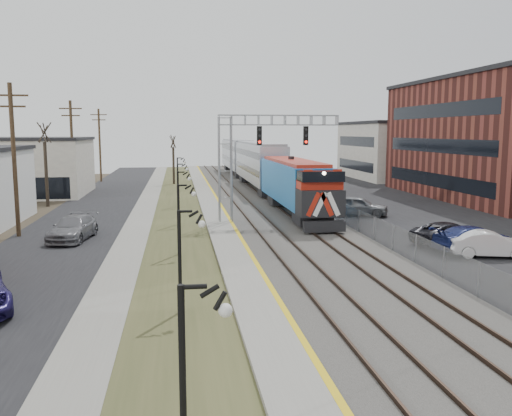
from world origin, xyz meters
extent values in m
plane|color=#473D2D|center=(0.00, 0.00, 0.00)|extent=(160.00, 160.00, 0.00)
cube|color=black|center=(-11.50, 35.00, 0.02)|extent=(7.00, 120.00, 0.04)
cube|color=gray|center=(-7.00, 35.00, 0.04)|extent=(2.00, 120.00, 0.08)
cube|color=#404524|center=(-4.00, 35.00, 0.03)|extent=(4.00, 120.00, 0.06)
cube|color=gray|center=(-1.00, 35.00, 0.12)|extent=(2.00, 120.00, 0.24)
cube|color=#595651|center=(4.00, 35.00, 0.10)|extent=(8.00, 120.00, 0.20)
cube|color=black|center=(16.00, 35.00, 0.02)|extent=(16.00, 120.00, 0.04)
cube|color=gold|center=(-0.12, 35.00, 0.24)|extent=(0.24, 120.00, 0.01)
cube|color=#2D2119|center=(1.25, 35.00, 0.28)|extent=(0.08, 120.00, 0.15)
cube|color=#2D2119|center=(2.75, 35.00, 0.28)|extent=(0.08, 120.00, 0.15)
cube|color=#2D2119|center=(4.75, 35.00, 0.28)|extent=(0.08, 120.00, 0.15)
cube|color=#2D2119|center=(6.25, 35.00, 0.28)|extent=(0.08, 120.00, 0.15)
cube|color=#1666B4|center=(5.50, 30.72, 2.47)|extent=(3.00, 17.00, 4.25)
cube|color=black|center=(5.50, 22.02, 0.70)|extent=(2.80, 0.50, 0.70)
cube|color=#A7AAB2|center=(5.50, 51.02, 3.01)|extent=(3.00, 22.00, 5.33)
cube|color=#A7AAB2|center=(5.50, 73.82, 3.01)|extent=(3.00, 22.00, 5.33)
cube|color=gray|center=(-0.50, 28.00, 4.00)|extent=(1.00, 1.00, 8.00)
cube|color=gray|center=(3.50, 28.00, 7.75)|extent=(9.00, 0.80, 0.80)
cube|color=black|center=(2.00, 27.55, 6.60)|extent=(0.35, 0.25, 1.40)
cube|color=black|center=(5.50, 27.55, 6.60)|extent=(0.35, 0.25, 1.40)
cylinder|color=black|center=(-4.00, -2.00, 2.00)|extent=(0.14, 0.14, 4.00)
cylinder|color=black|center=(-4.00, 8.00, 2.00)|extent=(0.14, 0.14, 4.00)
cylinder|color=black|center=(-4.00, 18.00, 2.00)|extent=(0.14, 0.14, 4.00)
cylinder|color=black|center=(-4.00, 28.00, 2.00)|extent=(0.14, 0.14, 4.00)
cylinder|color=black|center=(-4.00, 38.00, 2.00)|extent=(0.14, 0.14, 4.00)
cylinder|color=black|center=(-4.00, 50.00, 2.00)|extent=(0.14, 0.14, 4.00)
cylinder|color=#4C3823|center=(-14.50, 25.00, 5.00)|extent=(0.28, 0.28, 10.00)
cylinder|color=#4C3823|center=(-14.50, 45.00, 5.00)|extent=(0.28, 0.28, 10.00)
cylinder|color=#4C3823|center=(-14.50, 65.00, 5.00)|extent=(0.28, 0.28, 10.00)
cube|color=gray|center=(8.20, 35.00, 0.80)|extent=(0.04, 120.00, 1.60)
cube|color=beige|center=(-21.00, 50.00, 3.00)|extent=(14.00, 12.00, 6.00)
cube|color=maroon|center=(30.00, 40.00, 6.00)|extent=(16.00, 26.00, 12.00)
cube|color=beige|center=(30.00, 65.00, 4.00)|extent=(16.00, 18.00, 8.00)
cylinder|color=#382D23|center=(-16.00, 40.00, 2.97)|extent=(0.30, 0.30, 5.95)
cylinder|color=#382D23|center=(-4.50, 60.00, 2.45)|extent=(0.30, 0.30, 4.90)
imported|color=silver|center=(12.94, 14.93, 0.72)|extent=(4.58, 2.54, 1.43)
imported|color=black|center=(12.41, 18.40, 0.69)|extent=(5.43, 3.63, 1.38)
imported|color=navy|center=(12.87, 16.40, 0.73)|extent=(5.34, 2.89, 1.47)
imported|color=slate|center=(10.65, 30.22, 0.82)|extent=(5.17, 3.64, 1.64)
imported|color=slate|center=(-10.70, 23.23, 0.76)|extent=(2.88, 5.49, 1.52)
camera|label=1|loc=(-4.02, -12.11, 6.89)|focal=38.00mm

